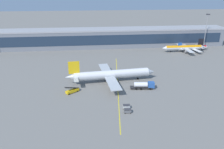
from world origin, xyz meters
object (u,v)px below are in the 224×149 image
at_px(main_airliner, 111,74).
at_px(baggage_cart_1, 126,106).
at_px(baggage_cart_0, 128,111).
at_px(commuter_jet_near, 192,48).
at_px(fuel_tanker, 144,85).
at_px(belt_loader, 72,91).
at_px(commuter_jet_far, 184,47).

xyz_separation_m(main_airliner, baggage_cart_1, (3.05, -26.38, -2.99)).
distance_m(main_airliner, baggage_cart_0, 29.87).
distance_m(baggage_cart_0, commuter_jet_near, 99.85).
bearing_deg(commuter_jet_near, main_airliner, -141.81).
bearing_deg(main_airliner, fuel_tanker, -35.29).
height_order(fuel_tanker, baggage_cart_1, fuel_tanker).
bearing_deg(belt_loader, baggage_cart_0, -42.36).
xyz_separation_m(baggage_cart_0, commuter_jet_near, (60.46, 79.45, 1.52)).
xyz_separation_m(baggage_cart_0, baggage_cart_1, (0.11, 3.20, 0.00)).
height_order(baggage_cart_0, commuter_jet_near, commuter_jet_near).
relative_size(main_airliner, commuter_jet_far, 1.40).
bearing_deg(baggage_cart_1, fuel_tanker, 57.15).
height_order(baggage_cart_0, commuter_jet_far, commuter_jet_far).
relative_size(baggage_cart_1, commuter_jet_far, 0.09).
bearing_deg(baggage_cart_1, main_airliner, 96.60).
xyz_separation_m(fuel_tanker, commuter_jet_near, (49.62, 59.63, 0.56)).
distance_m(belt_loader, commuter_jet_far, 94.65).
bearing_deg(baggage_cart_0, fuel_tanker, 61.32).
relative_size(main_airliner, baggage_cart_1, 16.30).
distance_m(main_airliner, commuter_jet_near, 80.68).
bearing_deg(baggage_cart_0, belt_loader, 137.64).
bearing_deg(commuter_jet_near, fuel_tanker, -129.77).
relative_size(main_airliner, commuter_jet_near, 1.67).
distance_m(main_airliner, belt_loader, 21.08).
bearing_deg(main_airliner, baggage_cart_1, -83.40).
bearing_deg(belt_loader, commuter_jet_near, 36.43).
xyz_separation_m(fuel_tanker, belt_loader, (-31.95, -0.58, -0.76)).
distance_m(fuel_tanker, belt_loader, 31.97).
height_order(main_airliner, commuter_jet_near, main_airliner).
relative_size(belt_loader, baggage_cart_1, 2.34).
height_order(fuel_tanker, baggage_cart_0, fuel_tanker).
height_order(fuel_tanker, commuter_jet_far, commuter_jet_far).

